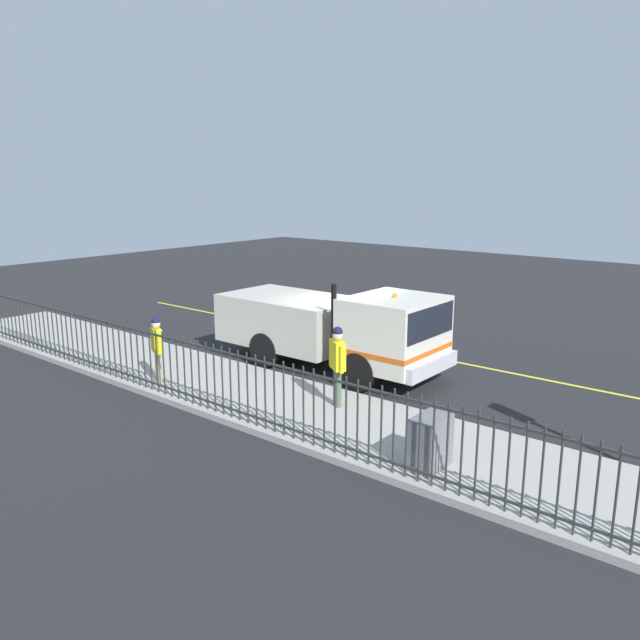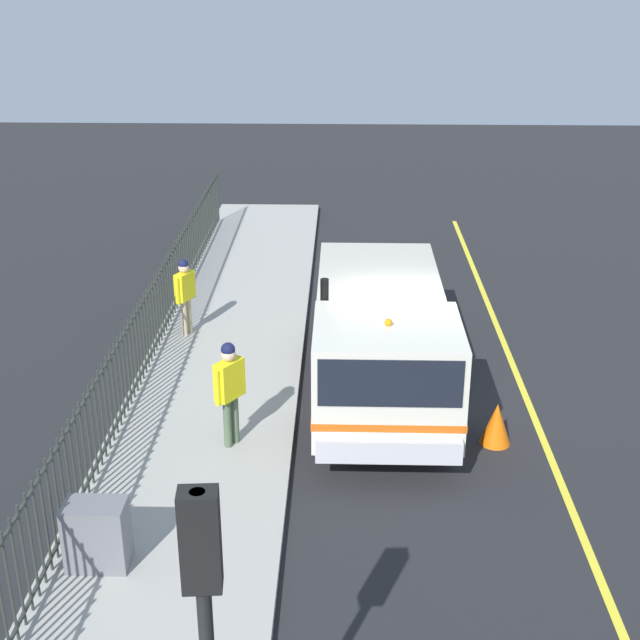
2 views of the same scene
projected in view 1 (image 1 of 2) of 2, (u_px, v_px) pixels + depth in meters
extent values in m
plane|color=#232326|center=(344.00, 364.00, 17.13)|extent=(55.26, 55.26, 0.00)
cube|color=#A3A099|center=(253.00, 395.00, 14.47)|extent=(3.06, 25.12, 0.14)
cube|color=yellow|center=(387.00, 348.00, 18.76)|extent=(0.12, 22.61, 0.01)
cube|color=silver|center=(394.00, 331.00, 15.29)|extent=(2.30, 2.03, 1.70)
cube|color=black|center=(394.00, 316.00, 15.21)|extent=(2.12, 2.07, 0.75)
cube|color=beige|center=(291.00, 319.00, 17.43)|extent=(2.31, 3.81, 1.33)
cube|color=silver|center=(432.00, 367.00, 14.78)|extent=(2.18, 0.21, 0.36)
cube|color=#DB5914|center=(394.00, 346.00, 15.38)|extent=(2.32, 2.05, 0.12)
cylinder|color=black|center=(404.00, 353.00, 16.45)|extent=(0.30, 0.96, 0.96)
cylinder|color=black|center=(359.00, 372.00, 14.89)|extent=(0.30, 0.96, 0.96)
cylinder|color=black|center=(314.00, 335.00, 18.35)|extent=(0.30, 0.96, 0.96)
cylinder|color=black|center=(266.00, 350.00, 16.80)|extent=(0.30, 0.96, 0.96)
sphere|color=orange|center=(395.00, 295.00, 15.09)|extent=(0.12, 0.12, 0.12)
cylinder|color=black|center=(334.00, 325.00, 15.18)|extent=(0.14, 0.14, 2.04)
cube|color=yellow|center=(337.00, 355.00, 13.36)|extent=(0.47, 0.54, 0.63)
sphere|color=beige|center=(338.00, 335.00, 13.27)|extent=(0.23, 0.23, 0.23)
sphere|color=#14193F|center=(338.00, 332.00, 13.25)|extent=(0.22, 0.22, 0.22)
cylinder|color=#4C6047|center=(339.00, 389.00, 13.44)|extent=(0.13, 0.13, 0.84)
cylinder|color=#4C6047|center=(336.00, 386.00, 13.61)|extent=(0.13, 0.13, 0.84)
cylinder|color=yellow|center=(342.00, 360.00, 13.10)|extent=(0.09, 0.09, 0.60)
cylinder|color=yellow|center=(334.00, 353.00, 13.63)|extent=(0.09, 0.09, 0.60)
cube|color=yellow|center=(157.00, 340.00, 14.99)|extent=(0.38, 0.50, 0.57)
sphere|color=beige|center=(156.00, 324.00, 14.90)|extent=(0.21, 0.21, 0.21)
sphere|color=#14193F|center=(156.00, 321.00, 14.89)|extent=(0.20, 0.20, 0.20)
cylinder|color=tan|center=(159.00, 368.00, 15.07)|extent=(0.11, 0.11, 0.77)
cylinder|color=tan|center=(158.00, 366.00, 15.21)|extent=(0.11, 0.11, 0.77)
cylinder|color=yellow|center=(159.00, 344.00, 14.77)|extent=(0.09, 0.09, 0.54)
cylinder|color=yellow|center=(155.00, 339.00, 15.23)|extent=(0.09, 0.09, 0.54)
cylinder|color=#2D332D|center=(0.00, 315.00, 19.23)|extent=(0.04, 0.04, 1.50)
cylinder|color=#2D332D|center=(4.00, 316.00, 19.07)|extent=(0.04, 0.04, 1.50)
cylinder|color=#2D332D|center=(8.00, 317.00, 18.92)|extent=(0.04, 0.04, 1.50)
cylinder|color=#2D332D|center=(11.00, 318.00, 18.77)|extent=(0.04, 0.04, 1.50)
cylinder|color=#2D332D|center=(15.00, 319.00, 18.61)|extent=(0.04, 0.04, 1.50)
cylinder|color=#2D332D|center=(19.00, 320.00, 18.46)|extent=(0.04, 0.04, 1.50)
cylinder|color=#2D332D|center=(23.00, 322.00, 18.31)|extent=(0.04, 0.04, 1.50)
cylinder|color=#2D332D|center=(27.00, 323.00, 18.15)|extent=(0.04, 0.04, 1.50)
cylinder|color=#2D332D|center=(31.00, 324.00, 18.00)|extent=(0.04, 0.04, 1.50)
cylinder|color=#2D332D|center=(36.00, 325.00, 17.85)|extent=(0.04, 0.04, 1.50)
cylinder|color=#2D332D|center=(40.00, 327.00, 17.69)|extent=(0.04, 0.04, 1.50)
cylinder|color=#2D332D|center=(44.00, 328.00, 17.54)|extent=(0.04, 0.04, 1.50)
cylinder|color=#2D332D|center=(49.00, 329.00, 17.39)|extent=(0.04, 0.04, 1.50)
cylinder|color=#2D332D|center=(53.00, 330.00, 17.23)|extent=(0.04, 0.04, 1.50)
cylinder|color=#2D332D|center=(58.00, 332.00, 17.08)|extent=(0.04, 0.04, 1.50)
cylinder|color=#2D332D|center=(62.00, 333.00, 16.93)|extent=(0.04, 0.04, 1.50)
cylinder|color=#2D332D|center=(67.00, 335.00, 16.78)|extent=(0.04, 0.04, 1.50)
cylinder|color=#2D332D|center=(72.00, 336.00, 16.62)|extent=(0.04, 0.04, 1.50)
cylinder|color=#2D332D|center=(77.00, 337.00, 16.47)|extent=(0.04, 0.04, 1.50)
cylinder|color=#2D332D|center=(82.00, 339.00, 16.32)|extent=(0.04, 0.04, 1.50)
cylinder|color=#2D332D|center=(87.00, 340.00, 16.16)|extent=(0.04, 0.04, 1.50)
cylinder|color=#2D332D|center=(92.00, 342.00, 16.01)|extent=(0.04, 0.04, 1.50)
cylinder|color=#2D332D|center=(98.00, 344.00, 15.86)|extent=(0.04, 0.04, 1.50)
cylinder|color=#2D332D|center=(103.00, 345.00, 15.70)|extent=(0.04, 0.04, 1.50)
cylinder|color=#2D332D|center=(109.00, 347.00, 15.55)|extent=(0.04, 0.04, 1.50)
cylinder|color=#2D332D|center=(114.00, 349.00, 15.40)|extent=(0.04, 0.04, 1.50)
cylinder|color=#2D332D|center=(120.00, 350.00, 15.24)|extent=(0.04, 0.04, 1.50)
cylinder|color=#2D332D|center=(126.00, 352.00, 15.09)|extent=(0.04, 0.04, 1.50)
cylinder|color=#2D332D|center=(132.00, 354.00, 14.94)|extent=(0.04, 0.04, 1.50)
cylinder|color=#2D332D|center=(138.00, 356.00, 14.79)|extent=(0.04, 0.04, 1.50)
cylinder|color=#2D332D|center=(144.00, 357.00, 14.63)|extent=(0.04, 0.04, 1.50)
cylinder|color=#2D332D|center=(150.00, 359.00, 14.48)|extent=(0.04, 0.04, 1.50)
cylinder|color=#2D332D|center=(157.00, 361.00, 14.33)|extent=(0.04, 0.04, 1.50)
cylinder|color=#2D332D|center=(164.00, 363.00, 14.17)|extent=(0.04, 0.04, 1.50)
cylinder|color=#2D332D|center=(170.00, 365.00, 14.02)|extent=(0.04, 0.04, 1.50)
cylinder|color=#2D332D|center=(177.00, 367.00, 13.87)|extent=(0.04, 0.04, 1.50)
cylinder|color=#2D332D|center=(184.00, 369.00, 13.71)|extent=(0.04, 0.04, 1.50)
cylinder|color=#2D332D|center=(192.00, 371.00, 13.56)|extent=(0.04, 0.04, 1.50)
cylinder|color=#2D332D|center=(199.00, 374.00, 13.41)|extent=(0.04, 0.04, 1.50)
cylinder|color=#2D332D|center=(207.00, 376.00, 13.25)|extent=(0.04, 0.04, 1.50)
cylinder|color=#2D332D|center=(214.00, 378.00, 13.10)|extent=(0.04, 0.04, 1.50)
cylinder|color=#2D332D|center=(222.00, 381.00, 12.95)|extent=(0.04, 0.04, 1.50)
cylinder|color=#2D332D|center=(231.00, 383.00, 12.79)|extent=(0.04, 0.04, 1.50)
cylinder|color=#2D332D|center=(239.00, 385.00, 12.64)|extent=(0.04, 0.04, 1.50)
cylinder|color=#2D332D|center=(247.00, 388.00, 12.49)|extent=(0.04, 0.04, 1.50)
cylinder|color=#2D332D|center=(256.00, 391.00, 12.34)|extent=(0.04, 0.04, 1.50)
cylinder|color=#2D332D|center=(265.00, 393.00, 12.18)|extent=(0.04, 0.04, 1.50)
cylinder|color=#2D332D|center=(274.00, 396.00, 12.03)|extent=(0.04, 0.04, 1.50)
cylinder|color=#2D332D|center=(284.00, 399.00, 11.88)|extent=(0.04, 0.04, 1.50)
cylinder|color=#2D332D|center=(294.00, 402.00, 11.72)|extent=(0.04, 0.04, 1.50)
cylinder|color=#2D332D|center=(303.00, 405.00, 11.57)|extent=(0.04, 0.04, 1.50)
cylinder|color=#2D332D|center=(314.00, 408.00, 11.42)|extent=(0.04, 0.04, 1.50)
cylinder|color=#2D332D|center=(324.00, 411.00, 11.26)|extent=(0.04, 0.04, 1.50)
cylinder|color=#2D332D|center=(335.00, 414.00, 11.11)|extent=(0.04, 0.04, 1.50)
cylinder|color=#2D332D|center=(346.00, 417.00, 10.96)|extent=(0.04, 0.04, 1.50)
cylinder|color=#2D332D|center=(357.00, 421.00, 10.80)|extent=(0.04, 0.04, 1.50)
cylinder|color=#2D332D|center=(369.00, 424.00, 10.65)|extent=(0.04, 0.04, 1.50)
cylinder|color=#2D332D|center=(381.00, 428.00, 10.50)|extent=(0.04, 0.04, 1.50)
cylinder|color=#2D332D|center=(394.00, 431.00, 10.35)|extent=(0.04, 0.04, 1.50)
cylinder|color=#2D332D|center=(406.00, 435.00, 10.19)|extent=(0.04, 0.04, 1.50)
cylinder|color=#2D332D|center=(420.00, 439.00, 10.04)|extent=(0.04, 0.04, 1.50)
cylinder|color=#2D332D|center=(433.00, 443.00, 9.89)|extent=(0.04, 0.04, 1.50)
cylinder|color=#2D332D|center=(447.00, 447.00, 9.73)|extent=(0.04, 0.04, 1.50)
cylinder|color=#2D332D|center=(462.00, 451.00, 9.58)|extent=(0.04, 0.04, 1.50)
cylinder|color=#2D332D|center=(477.00, 456.00, 9.43)|extent=(0.04, 0.04, 1.50)
cylinder|color=#2D332D|center=(492.00, 460.00, 9.27)|extent=(0.04, 0.04, 1.50)
cylinder|color=#2D332D|center=(508.00, 465.00, 9.12)|extent=(0.04, 0.04, 1.50)
cylinder|color=#2D332D|center=(524.00, 470.00, 8.97)|extent=(0.04, 0.04, 1.50)
cylinder|color=#2D332D|center=(542.00, 475.00, 8.81)|extent=(0.04, 0.04, 1.50)
cylinder|color=#2D332D|center=(559.00, 480.00, 8.66)|extent=(0.04, 0.04, 1.50)
cylinder|color=#2D332D|center=(578.00, 486.00, 8.51)|extent=(0.04, 0.04, 1.50)
cylinder|color=#2D332D|center=(597.00, 491.00, 8.35)|extent=(0.04, 0.04, 1.50)
cylinder|color=#2D332D|center=(616.00, 497.00, 8.20)|extent=(0.04, 0.04, 1.50)
cylinder|color=#2D332D|center=(637.00, 503.00, 8.05)|extent=(0.04, 0.04, 1.50)
cube|color=#2D332D|center=(205.00, 348.00, 13.11)|extent=(0.04, 21.35, 0.04)
cube|color=#2D332D|center=(208.00, 401.00, 13.38)|extent=(0.04, 21.35, 0.04)
cube|color=slate|center=(430.00, 442.00, 10.63)|extent=(0.79, 0.49, 0.92)
cone|color=orange|center=(422.00, 352.00, 17.04)|extent=(0.50, 0.50, 0.72)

